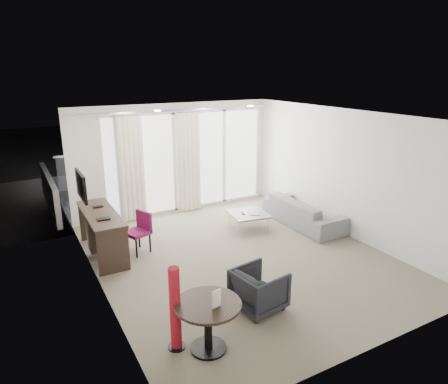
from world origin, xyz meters
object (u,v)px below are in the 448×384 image
tub_armchair (259,289)px  coffee_table (248,221)px  desk_chair (137,233)px  round_table (208,326)px  red_lamp (175,309)px  sofa (303,212)px  rattan_chair_b (217,166)px  desk (102,234)px  rattan_chair_a (181,179)px

tub_armchair → coffee_table: 3.06m
desk_chair → round_table: size_ratio=0.97×
red_lamp → round_table: bearing=-33.0°
sofa → rattan_chair_b: rattan_chair_b is taller
desk → rattan_chair_b: size_ratio=1.96×
rattan_chair_a → sofa: bearing=-88.6°
sofa → rattan_chair_b: 4.25m
coffee_table → rattan_chair_b: size_ratio=0.87×
desk → red_lamp: 3.14m
round_table → tub_armchair: round_table is taller
red_lamp → coffee_table: red_lamp is taller
desk → rattan_chair_a: (2.85, 2.97, -0.04)m
sofa → rattan_chair_a: bearing=21.5°
coffee_table → rattan_chair_a: bearing=93.9°
rattan_chair_a → red_lamp: bearing=-133.7°
sofa → rattan_chair_b: size_ratio=2.27×
tub_armchair → sofa: 3.53m
desk → desk_chair: size_ratio=2.24×
desk_chair → rattan_chair_a: (2.26, 3.21, -0.02)m
desk → desk_chair: desk is taller
tub_armchair → rattan_chair_a: (1.28, 5.87, 0.07)m
tub_armchair → coffee_table: tub_armchair is taller
coffee_table → tub_armchair: bearing=-119.3°
red_lamp → sofa: bearing=31.6°
rattan_chair_b → coffee_table: bearing=-84.6°
tub_armchair → sofa: tub_armchair is taller
coffee_table → rattan_chair_a: rattan_chair_a is taller
red_lamp → sofa: red_lamp is taller
rattan_chair_a → rattan_chair_b: rattan_chair_b is taller
rattan_chair_a → round_table: bearing=-130.3°
desk → tub_armchair: bearing=-61.5°
round_table → sofa: (3.74, 2.73, -0.03)m
red_lamp → tub_armchair: red_lamp is taller
desk → sofa: 4.31m
desk → round_table: desk is taller
round_table → tub_armchair: (1.05, 0.45, -0.02)m
rattan_chair_b → desk: bearing=-116.4°
coffee_table → rattan_chair_a: (-0.22, 3.20, 0.20)m
tub_armchair → rattan_chair_a: bearing=-21.4°
desk → rattan_chair_b: bearing=39.8°
rattan_chair_a → rattan_chair_b: bearing=3.3°
desk → rattan_chair_a: desk is taller
coffee_table → rattan_chair_b: (1.28, 3.85, 0.28)m
tub_armchair → round_table: bearing=104.1°
desk_chair → red_lamp: size_ratio=0.71×
round_table → rattan_chair_a: 6.73m
round_table → rattan_chair_b: rattan_chair_b is taller
round_table → coffee_table: bearing=50.8°
desk → sofa: size_ratio=0.86×
desk → sofa: (4.27, -0.62, -0.12)m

